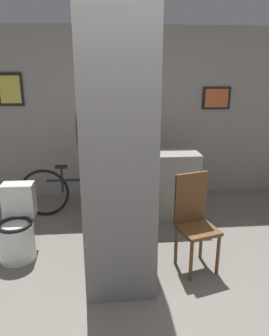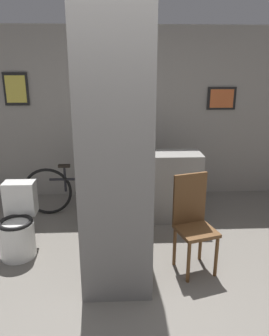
{
  "view_description": "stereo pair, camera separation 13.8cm",
  "coord_description": "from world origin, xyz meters",
  "px_view_note": "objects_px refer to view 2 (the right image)",
  "views": [
    {
      "loc": [
        -0.21,
        -2.45,
        2.05
      ],
      "look_at": [
        0.09,
        1.0,
        0.95
      ],
      "focal_mm": 35.0,
      "sensor_mm": 36.0,
      "label": 1
    },
    {
      "loc": [
        -0.07,
        -2.46,
        2.05
      ],
      "look_at": [
        0.09,
        1.0,
        0.95
      ],
      "focal_mm": 35.0,
      "sensor_mm": 36.0,
      "label": 2
    }
  ],
  "objects_px": {
    "chair_near_pillar": "(193,220)",
    "bicycle": "(84,190)",
    "bottle_tall": "(132,145)",
    "toilet": "(18,226)"
  },
  "relations": [
    {
      "from": "toilet",
      "to": "bottle_tall",
      "type": "distance_m",
      "value": 1.73
    },
    {
      "from": "toilet",
      "to": "bottle_tall",
      "type": "height_order",
      "value": "bottle_tall"
    },
    {
      "from": "toilet",
      "to": "bicycle",
      "type": "height_order",
      "value": "toilet"
    },
    {
      "from": "toilet",
      "to": "bicycle",
      "type": "distance_m",
      "value": 1.19
    },
    {
      "from": "chair_near_pillar",
      "to": "bicycle",
      "type": "distance_m",
      "value": 1.86
    },
    {
      "from": "bicycle",
      "to": "bottle_tall",
      "type": "height_order",
      "value": "bottle_tall"
    },
    {
      "from": "chair_near_pillar",
      "to": "bottle_tall",
      "type": "distance_m",
      "value": 1.43
    },
    {
      "from": "chair_near_pillar",
      "to": "bicycle",
      "type": "relative_size",
      "value": 0.59
    },
    {
      "from": "chair_near_pillar",
      "to": "bottle_tall",
      "type": "xyz_separation_m",
      "value": [
        -0.57,
        1.22,
        0.5
      ]
    },
    {
      "from": "chair_near_pillar",
      "to": "bottle_tall",
      "type": "relative_size",
      "value": 3.54
    }
  ]
}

